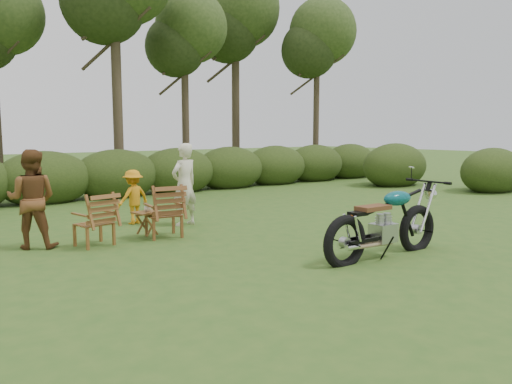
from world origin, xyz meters
TOP-DOWN VIEW (x-y plane):
  - ground at (0.00, 0.00)m, footprint 80.00×80.00m
  - tree_line at (0.50, 9.74)m, footprint 22.52×11.62m
  - motorcycle at (0.51, -0.23)m, footprint 2.33×0.95m
  - lawn_chair_right at (-1.50, 3.08)m, footprint 0.74×0.74m
  - lawn_chair_left at (-2.74, 3.17)m, footprint 0.72×0.72m
  - side_table at (-1.78, 3.19)m, footprint 0.52×0.46m
  - cup at (-1.75, 3.21)m, footprint 0.14×0.14m
  - adult_a at (-0.63, 3.86)m, footprint 0.68×0.52m
  - adult_b at (-3.59, 3.62)m, footprint 0.99×0.93m
  - child at (-1.40, 4.64)m, footprint 0.80×0.57m

SIDE VIEW (x-z plane):
  - ground at x=0.00m, z-range 0.00..0.00m
  - motorcycle at x=0.51m, z-range -0.66..0.66m
  - lawn_chair_right at x=-1.50m, z-range -0.48..0.48m
  - lawn_chair_left at x=-2.74m, z-range -0.45..0.45m
  - adult_a at x=-0.63m, z-range -0.83..0.83m
  - adult_b at x=-3.59m, z-range -0.81..0.81m
  - child at x=-1.40m, z-range -0.56..0.56m
  - side_table at x=-1.78m, z-range 0.00..0.48m
  - cup at x=-1.75m, z-range 0.48..0.57m
  - tree_line at x=0.50m, z-range -0.26..7.88m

